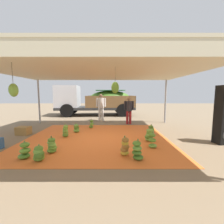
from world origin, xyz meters
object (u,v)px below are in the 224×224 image
at_px(banana_bunch_2, 150,135).
at_px(banana_bunch_4, 92,124).
at_px(banana_bunch_1, 66,131).
at_px(banana_bunch_5, 77,128).
at_px(banana_bunch_8, 152,131).
at_px(cargo_truck_main, 95,100).
at_px(banana_bunch_6, 53,145).
at_px(banana_bunch_0, 40,154).
at_px(crate_1, 24,130).
at_px(banana_bunch_7, 138,151).
at_px(banana_bunch_10, 25,151).
at_px(worker_0, 102,105).
at_px(banana_bunch_9, 126,147).
at_px(banana_bunch_3, 153,141).
at_px(worker_1, 130,108).

height_order(banana_bunch_2, banana_bunch_4, banana_bunch_2).
relative_size(banana_bunch_1, banana_bunch_5, 1.27).
distance_m(banana_bunch_8, cargo_truck_main, 7.11).
xyz_separation_m(banana_bunch_2, banana_bunch_6, (-3.16, -1.08, -0.01)).
distance_m(banana_bunch_2, banana_bunch_6, 3.34).
height_order(banana_bunch_0, banana_bunch_2, banana_bunch_2).
relative_size(banana_bunch_5, crate_1, 0.80).
distance_m(banana_bunch_1, banana_bunch_4, 1.82).
distance_m(banana_bunch_2, banana_bunch_7, 1.76).
distance_m(banana_bunch_7, banana_bunch_10, 3.01).
xyz_separation_m(banana_bunch_6, banana_bunch_7, (2.45, -0.53, 0.04)).
bearing_deg(banana_bunch_8, crate_1, 178.34).
distance_m(banana_bunch_7, banana_bunch_8, 2.62).
xyz_separation_m(banana_bunch_1, banana_bunch_4, (0.83, 1.62, -0.03)).
xyz_separation_m(banana_bunch_0, cargo_truck_main, (0.41, 8.81, 1.05)).
distance_m(banana_bunch_5, banana_bunch_6, 2.43).
relative_size(banana_bunch_0, worker_0, 0.26).
relative_size(banana_bunch_4, crate_1, 0.89).
bearing_deg(banana_bunch_9, banana_bunch_3, 33.87).
distance_m(banana_bunch_0, cargo_truck_main, 8.88).
height_order(banana_bunch_7, banana_bunch_9, banana_bunch_9).
relative_size(banana_bunch_4, banana_bunch_6, 0.95).
bearing_deg(banana_bunch_10, banana_bunch_7, -1.87).
bearing_deg(banana_bunch_6, banana_bunch_3, 7.18).
height_order(banana_bunch_4, crate_1, banana_bunch_4).
bearing_deg(banana_bunch_6, banana_bunch_1, 93.26).
bearing_deg(banana_bunch_4, banana_bunch_8, -27.26).
height_order(cargo_truck_main, worker_0, cargo_truck_main).
relative_size(banana_bunch_0, banana_bunch_3, 0.83).
distance_m(banana_bunch_7, banana_bunch_9, 0.42).
height_order(banana_bunch_5, banana_bunch_9, banana_bunch_9).
distance_m(banana_bunch_4, banana_bunch_5, 1.03).
xyz_separation_m(banana_bunch_7, worker_0, (-1.37, 6.00, 0.77)).
bearing_deg(banana_bunch_7, banana_bunch_2, 66.07).
relative_size(banana_bunch_5, banana_bunch_10, 0.87).
bearing_deg(banana_bunch_5, banana_bunch_1, -109.00).
relative_size(banana_bunch_3, banana_bunch_6, 1.10).
bearing_deg(banana_bunch_1, banana_bunch_3, -21.81).
xyz_separation_m(banana_bunch_3, crate_1, (-5.11, 1.66, -0.06)).
bearing_deg(banana_bunch_10, banana_bunch_0, -21.56).
xyz_separation_m(banana_bunch_2, banana_bunch_3, (-0.08, -0.69, 0.00)).
height_order(banana_bunch_4, banana_bunch_8, banana_bunch_8).
relative_size(banana_bunch_6, banana_bunch_9, 0.86).
xyz_separation_m(banana_bunch_5, banana_bunch_7, (2.28, -2.95, 0.07)).
distance_m(banana_bunch_4, banana_bunch_9, 3.80).
bearing_deg(banana_bunch_4, banana_bunch_1, -117.09).
height_order(banana_bunch_5, cargo_truck_main, cargo_truck_main).
distance_m(banana_bunch_0, worker_1, 5.82).
bearing_deg(banana_bunch_4, banana_bunch_7, -65.82).
xyz_separation_m(banana_bunch_8, worker_0, (-2.36, 3.58, 0.80)).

